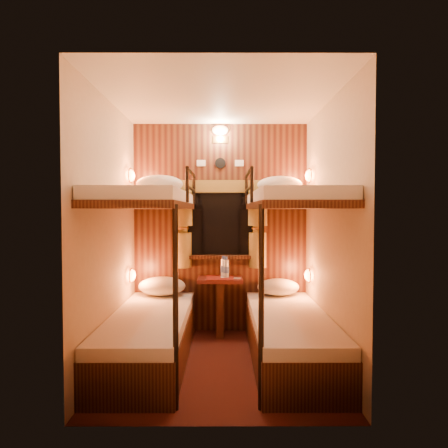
{
  "coord_description": "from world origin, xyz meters",
  "views": [
    {
      "loc": [
        0.03,
        -3.6,
        1.41
      ],
      "look_at": [
        0.04,
        0.15,
        1.28
      ],
      "focal_mm": 32.0,
      "sensor_mm": 36.0,
      "label": 1
    }
  ],
  "objects_px": {
    "table": "(220,298)",
    "bottle_right": "(226,269)",
    "bunk_left": "(150,302)",
    "bunk_right": "(289,302)",
    "bottle_left": "(224,268)"
  },
  "relations": [
    {
      "from": "table",
      "to": "bottle_right",
      "type": "distance_m",
      "value": 0.34
    },
    {
      "from": "table",
      "to": "bunk_left",
      "type": "bearing_deg",
      "value": -129.67
    },
    {
      "from": "bunk_left",
      "to": "table",
      "type": "distance_m",
      "value": 1.02
    },
    {
      "from": "bunk_left",
      "to": "table",
      "type": "xyz_separation_m",
      "value": [
        0.65,
        0.78,
        -0.14
      ]
    },
    {
      "from": "bunk_right",
      "to": "bottle_right",
      "type": "bearing_deg",
      "value": 126.49
    },
    {
      "from": "bunk_left",
      "to": "bottle_right",
      "type": "height_order",
      "value": "bunk_left"
    },
    {
      "from": "bunk_right",
      "to": "table",
      "type": "distance_m",
      "value": 1.02
    },
    {
      "from": "bunk_right",
      "to": "bottle_left",
      "type": "relative_size",
      "value": 7.9
    },
    {
      "from": "bunk_left",
      "to": "bottle_left",
      "type": "xyz_separation_m",
      "value": [
        0.69,
        0.83,
        0.2
      ]
    },
    {
      "from": "table",
      "to": "bunk_right",
      "type": "bearing_deg",
      "value": -50.33
    },
    {
      "from": "bottle_left",
      "to": "table",
      "type": "bearing_deg",
      "value": -129.61
    },
    {
      "from": "bunk_left",
      "to": "bunk_right",
      "type": "xyz_separation_m",
      "value": [
        1.3,
        0.0,
        0.0
      ]
    },
    {
      "from": "bottle_right",
      "to": "table",
      "type": "bearing_deg",
      "value": -175.14
    },
    {
      "from": "bottle_right",
      "to": "bunk_left",
      "type": "bearing_deg",
      "value": -132.22
    },
    {
      "from": "bunk_right",
      "to": "bottle_right",
      "type": "xyz_separation_m",
      "value": [
        -0.58,
        0.79,
        0.19
      ]
    }
  ]
}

